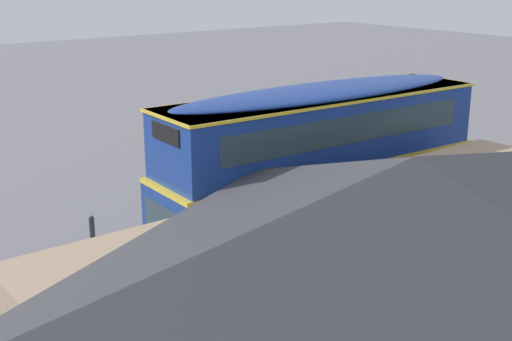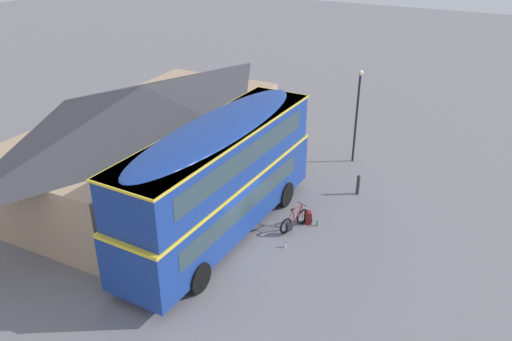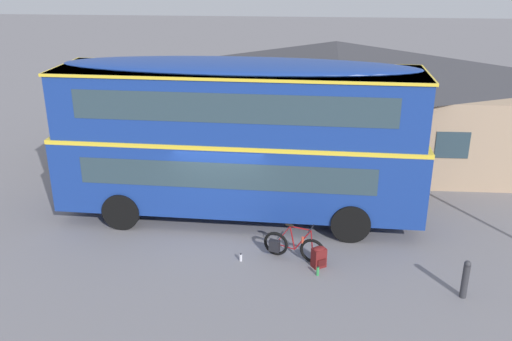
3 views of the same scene
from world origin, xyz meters
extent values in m
plane|color=slate|center=(0.00, 0.00, 0.00)|extent=(120.00, 120.00, 0.00)
cylinder|color=black|center=(3.74, 2.07, 0.55)|extent=(1.11, 0.31, 1.10)
cylinder|color=black|center=(3.67, -0.31, 0.55)|extent=(1.11, 0.31, 1.10)
cylinder|color=black|center=(-2.83, 2.27, 0.55)|extent=(1.11, 0.31, 1.10)
cylinder|color=black|center=(-2.90, -0.11, 0.55)|extent=(1.11, 0.31, 1.10)
cube|color=navy|center=(0.42, 0.98, 1.52)|extent=(10.66, 2.82, 2.10)
cube|color=yellow|center=(0.42, 0.98, 2.60)|extent=(10.68, 2.84, 0.12)
cube|color=navy|center=(0.42, 0.98, 3.58)|extent=(10.34, 2.76, 1.90)
ellipsoid|color=navy|center=(0.42, 0.98, 4.61)|extent=(10.13, 2.70, 0.36)
cube|color=#2D424C|center=(5.69, 0.82, 1.77)|extent=(0.12, 2.05, 0.90)
cube|color=black|center=(5.56, 0.83, 4.10)|extent=(0.10, 1.38, 0.44)
cube|color=#2D424C|center=(0.18, -0.25, 1.82)|extent=(8.26, 0.29, 0.76)
cube|color=#2D424C|center=(0.38, -0.23, 3.73)|extent=(8.68, 0.30, 0.80)
cube|color=#2D424C|center=(0.26, 2.22, 1.82)|extent=(8.26, 0.29, 0.76)
cube|color=#2D424C|center=(0.46, 2.19, 3.73)|extent=(8.68, 0.30, 0.80)
cube|color=yellow|center=(0.42, 0.98, 4.49)|extent=(10.45, 2.84, 0.08)
torus|color=black|center=(2.61, -1.57, 0.34)|extent=(0.67, 0.28, 0.68)
torus|color=black|center=(1.65, -1.26, 0.34)|extent=(0.67, 0.28, 0.68)
cylinder|color=#B2B2B7|center=(2.61, -1.57, 0.34)|extent=(0.08, 0.11, 0.05)
cylinder|color=#B2B2B7|center=(1.65, -1.26, 0.34)|extent=(0.08, 0.11, 0.05)
cylinder|color=maroon|center=(2.35, -1.49, 0.60)|extent=(0.45, 0.17, 0.66)
cylinder|color=maroon|center=(2.29, -1.46, 0.93)|extent=(0.55, 0.21, 0.04)
cylinder|color=maroon|center=(2.08, -1.40, 0.60)|extent=(0.18, 0.09, 0.66)
cylinder|color=maroon|center=(1.90, -1.34, 0.31)|extent=(0.51, 0.19, 0.09)
cylinder|color=maroon|center=(1.83, -1.32, 0.63)|extent=(0.40, 0.15, 0.60)
cylinder|color=maroon|center=(2.58, -1.56, 0.63)|extent=(0.10, 0.06, 0.58)
cylinder|color=black|center=(2.56, -1.55, 0.97)|extent=(0.17, 0.45, 0.03)
ellipsoid|color=black|center=(2.00, -1.37, 0.96)|extent=(0.28, 0.17, 0.06)
cube|color=black|center=(1.62, -1.42, 0.36)|extent=(0.31, 0.22, 0.32)
cylinder|color=#D84C33|center=(2.35, -1.49, 0.60)|extent=(0.07, 0.07, 0.18)
cube|color=maroon|center=(2.78, -1.76, 0.26)|extent=(0.42, 0.39, 0.52)
ellipsoid|color=maroon|center=(2.78, -1.76, 0.52)|extent=(0.40, 0.37, 0.10)
cube|color=#471111|center=(2.85, -1.88, 0.18)|extent=(0.22, 0.16, 0.18)
cylinder|color=black|center=(2.78, -1.60, 0.26)|extent=(0.05, 0.05, 0.42)
cylinder|color=black|center=(2.63, -1.70, 0.26)|extent=(0.05, 0.05, 0.42)
cylinder|color=silver|center=(0.75, -1.65, 0.09)|extent=(0.07, 0.07, 0.19)
cylinder|color=black|center=(0.75, -1.65, 0.20)|extent=(0.04, 0.04, 0.03)
cylinder|color=green|center=(2.75, -2.19, 0.12)|extent=(0.07, 0.07, 0.23)
cylinder|color=black|center=(2.75, -2.19, 0.24)|extent=(0.04, 0.04, 0.02)
cube|color=tan|center=(3.42, 6.88, 1.51)|extent=(14.94, 7.08, 3.02)
pyramid|color=#38383D|center=(3.42, 6.88, 3.75)|extent=(15.34, 7.48, 1.48)
cube|color=#3D2319|center=(3.47, 3.43, 1.05)|extent=(1.10, 0.06, 2.10)
cube|color=#2D424C|center=(-0.24, 3.38, 1.66)|extent=(1.10, 0.06, 0.90)
cube|color=#2D424C|center=(7.18, 3.49, 1.66)|extent=(1.10, 0.06, 0.90)
cylinder|color=black|center=(9.39, -1.53, 2.29)|extent=(0.11, 0.11, 4.57)
sphere|color=#F2E5BF|center=(9.39, -1.53, 4.69)|extent=(0.28, 0.28, 0.28)
cylinder|color=#333338|center=(6.12, -2.83, 0.42)|extent=(0.16, 0.16, 0.85)
sphere|color=#333338|center=(6.12, -2.83, 0.89)|extent=(0.16, 0.16, 0.16)
camera|label=1|loc=(13.74, 15.27, 8.09)|focal=47.94mm
camera|label=2|loc=(-14.20, -8.21, 11.54)|focal=35.87mm
camera|label=3|loc=(2.25, -14.18, 7.47)|focal=38.74mm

